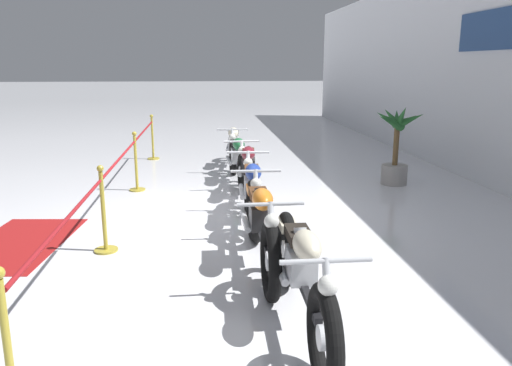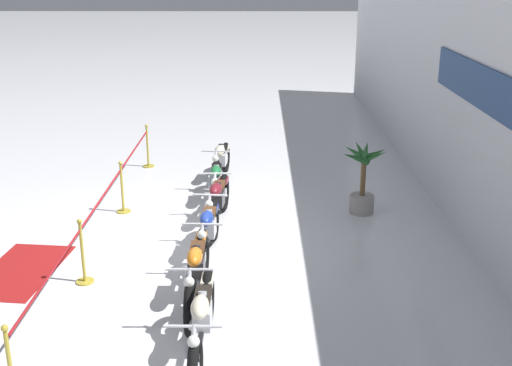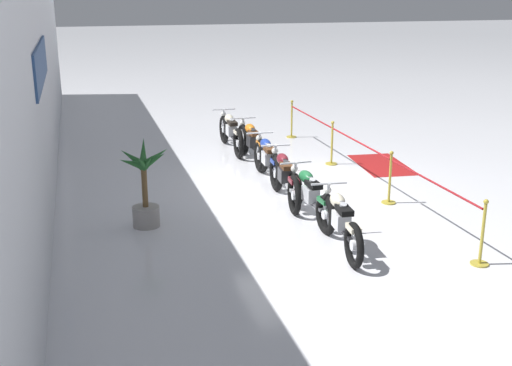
# 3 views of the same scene
# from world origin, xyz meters

# --- Properties ---
(ground_plane) EXTENTS (120.00, 120.00, 0.00)m
(ground_plane) POSITION_xyz_m (0.00, 0.00, 0.00)
(ground_plane) COLOR silver
(back_wall) EXTENTS (28.00, 0.29, 4.20)m
(back_wall) POSITION_xyz_m (-0.00, 5.12, 2.10)
(back_wall) COLOR white
(back_wall) RESTS_ON ground
(motorcycle_cream_0) EXTENTS (2.12, 0.62, 0.94)m
(motorcycle_cream_0) POSITION_xyz_m (-3.38, 0.51, 0.47)
(motorcycle_cream_0) COLOR black
(motorcycle_cream_0) RESTS_ON ground
(motorcycle_green_1) EXTENTS (2.14, 0.62, 0.92)m
(motorcycle_green_1) POSITION_xyz_m (-1.93, 0.50, 0.45)
(motorcycle_green_1) COLOR black
(motorcycle_green_1) RESTS_ON ground
(motorcycle_maroon_2) EXTENTS (2.44, 0.62, 0.95)m
(motorcycle_maroon_2) POSITION_xyz_m (-0.75, 0.59, 0.48)
(motorcycle_maroon_2) COLOR black
(motorcycle_maroon_2) RESTS_ON ground
(motorcycle_blue_3) EXTENTS (2.21, 0.62, 0.94)m
(motorcycle_blue_3) POSITION_xyz_m (0.63, 0.53, 0.46)
(motorcycle_blue_3) COLOR black
(motorcycle_blue_3) RESTS_ON ground
(motorcycle_orange_4) EXTENTS (2.48, 0.62, 0.97)m
(motorcycle_orange_4) POSITION_xyz_m (2.12, 0.47, 0.48)
(motorcycle_orange_4) COLOR black
(motorcycle_orange_4) RESTS_ON ground
(motorcycle_cream_5) EXTENTS (2.44, 0.62, 0.96)m
(motorcycle_cream_5) POSITION_xyz_m (3.48, 0.67, 0.47)
(motorcycle_cream_5) COLOR black
(motorcycle_cream_5) RESTS_ON ground
(potted_palm_left_of_row) EXTENTS (1.01, 0.94, 1.55)m
(potted_palm_left_of_row) POSITION_xyz_m (-1.46, 3.39, 0.74)
(potted_palm_left_of_row) COLOR gray
(potted_palm_left_of_row) RESTS_ON ground
(stanchion_far_left) EXTENTS (9.08, 0.28, 1.05)m
(stanchion_far_left) POSITION_xyz_m (-1.38, -1.33, 0.72)
(stanchion_far_left) COLOR gold
(stanchion_far_left) RESTS_ON ground
(stanchion_mid_left) EXTENTS (0.28, 0.28, 1.05)m
(stanchion_mid_left) POSITION_xyz_m (-1.49, -1.33, 0.36)
(stanchion_mid_left) COLOR gold
(stanchion_mid_left) RESTS_ON ground
(stanchion_mid_right) EXTENTS (0.28, 0.28, 1.05)m
(stanchion_mid_right) POSITION_xyz_m (1.50, -1.33, 0.36)
(stanchion_mid_right) COLOR gold
(stanchion_mid_right) RESTS_ON ground
(floor_banner) EXTENTS (2.11, 1.29, 0.01)m
(floor_banner) POSITION_xyz_m (1.12, -2.47, 0.00)
(floor_banner) COLOR maroon
(floor_banner) RESTS_ON ground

